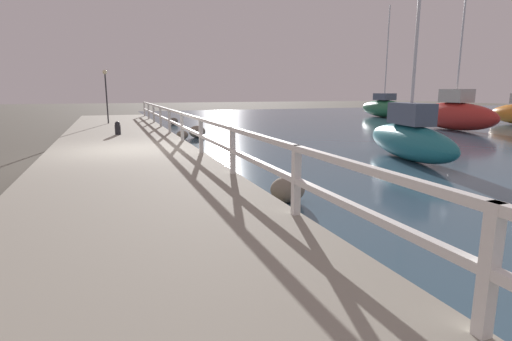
# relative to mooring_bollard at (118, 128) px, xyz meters

# --- Properties ---
(ground_plane) EXTENTS (120.00, 120.00, 0.00)m
(ground_plane) POSITION_rel_mooring_bollard_xyz_m (0.04, -4.27, -0.59)
(ground_plane) COLOR #4C473D
(dock_walkway) EXTENTS (4.15, 36.00, 0.33)m
(dock_walkway) POSITION_rel_mooring_bollard_xyz_m (0.04, -4.27, -0.42)
(dock_walkway) COLOR gray
(dock_walkway) RESTS_ON ground
(railing) EXTENTS (0.10, 32.50, 0.96)m
(railing) POSITION_rel_mooring_bollard_xyz_m (2.02, -4.27, 0.40)
(railing) COLOR white
(railing) RESTS_ON dock_walkway
(boulder_upstream) EXTENTS (0.50, 0.45, 0.38)m
(boulder_upstream) POSITION_rel_mooring_bollard_xyz_m (2.55, 0.36, -0.40)
(boulder_upstream) COLOR slate
(boulder_upstream) RESTS_ON ground
(boulder_downstream) EXTENTS (0.55, 0.50, 0.42)m
(boulder_downstream) POSITION_rel_mooring_bollard_xyz_m (3.39, 8.22, -0.38)
(boulder_downstream) COLOR #666056
(boulder_downstream) RESTS_ON ground
(boulder_water_edge) EXTENTS (0.64, 0.57, 0.48)m
(boulder_water_edge) POSITION_rel_mooring_bollard_xyz_m (2.67, -9.95, -0.35)
(boulder_water_edge) COLOR slate
(boulder_water_edge) RESTS_ON ground
(boulder_near_dock) EXTENTS (0.71, 0.64, 0.53)m
(boulder_near_dock) POSITION_rel_mooring_bollard_xyz_m (3.27, 0.75, -0.32)
(boulder_near_dock) COLOR slate
(boulder_near_dock) RESTS_ON ground
(mooring_bollard) EXTENTS (0.22, 0.22, 0.51)m
(mooring_bollard) POSITION_rel_mooring_bollard_xyz_m (0.00, 0.00, 0.00)
(mooring_bollard) COLOR black
(mooring_bollard) RESTS_ON dock_walkway
(dock_lamp) EXTENTS (0.23, 0.23, 2.74)m
(dock_lamp) POSITION_rel_mooring_bollard_xyz_m (-0.33, 6.01, 1.68)
(dock_lamp) COLOR #2D2D33
(dock_lamp) RESTS_ON dock_walkway
(sailboat_red) EXTENTS (1.64, 5.50, 6.46)m
(sailboat_red) POSITION_rel_mooring_bollard_xyz_m (16.64, -0.29, 0.23)
(sailboat_red) COLOR red
(sailboat_red) RESTS_ON water_surface
(sailboat_green) EXTENTS (1.98, 6.09, 8.26)m
(sailboat_green) POSITION_rel_mooring_bollard_xyz_m (19.89, 9.68, 0.16)
(sailboat_green) COLOR #236B42
(sailboat_green) RESTS_ON water_surface
(sailboat_teal) EXTENTS (1.93, 4.76, 6.61)m
(sailboat_teal) POSITION_rel_mooring_bollard_xyz_m (7.97, -6.95, 0.07)
(sailboat_teal) COLOR #1E707A
(sailboat_teal) RESTS_ON water_surface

